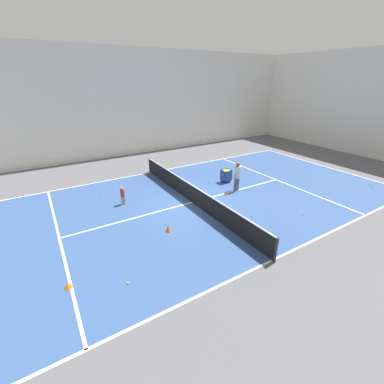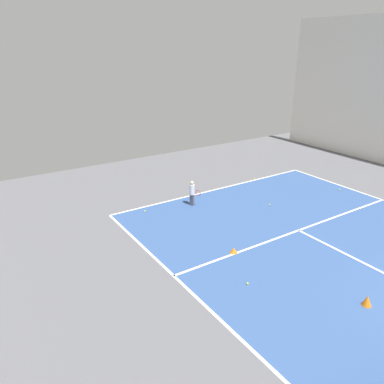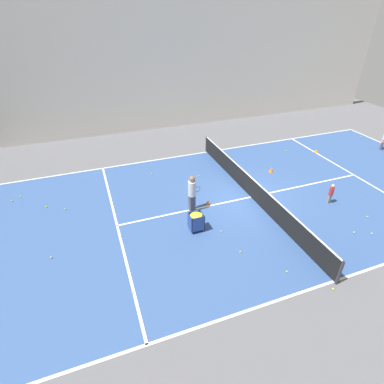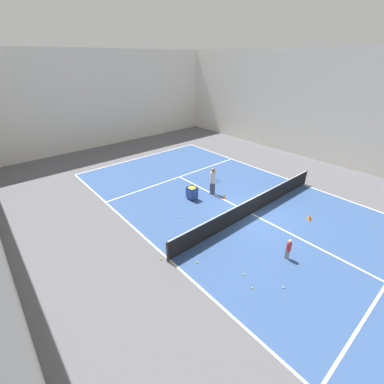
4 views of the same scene
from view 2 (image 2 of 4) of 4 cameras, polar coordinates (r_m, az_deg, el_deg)
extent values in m
cube|color=white|center=(19.45, 3.81, 0.42)|extent=(11.73, 0.10, 0.00)
cube|color=white|center=(15.78, 15.94, -5.63)|extent=(11.73, 0.10, 0.00)
cube|color=#4C4C56|center=(17.41, 0.00, -1.19)|extent=(0.18, 0.22, 0.54)
cylinder|color=silver|center=(17.22, 0.00, 0.37)|extent=(0.31, 0.31, 0.48)
sphere|color=beige|center=(17.10, 0.00, 1.40)|extent=(0.18, 0.18, 0.18)
torus|color=#B22D2D|center=(17.14, 0.91, -0.16)|extent=(0.12, 0.27, 0.28)
cone|color=orange|center=(12.21, 25.13, -14.75)|extent=(0.27, 0.27, 0.33)
cone|color=orange|center=(13.68, 6.36, -8.81)|extent=(0.27, 0.27, 0.20)
sphere|color=yellow|center=(12.14, 8.45, -13.63)|extent=(0.07, 0.07, 0.07)
sphere|color=yellow|center=(20.73, 21.57, 0.35)|extent=(0.07, 0.07, 0.07)
sphere|color=yellow|center=(16.93, -7.19, -2.90)|extent=(0.07, 0.07, 0.07)
sphere|color=yellow|center=(21.20, 9.46, 2.06)|extent=(0.07, 0.07, 0.07)
sphere|color=yellow|center=(17.83, 11.70, -1.90)|extent=(0.07, 0.07, 0.07)
camera|label=1|loc=(8.93, -34.19, 13.98)|focal=24.00mm
camera|label=3|loc=(22.58, 72.38, 10.48)|focal=28.00mm
camera|label=4|loc=(23.74, 35.92, 20.36)|focal=24.00mm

